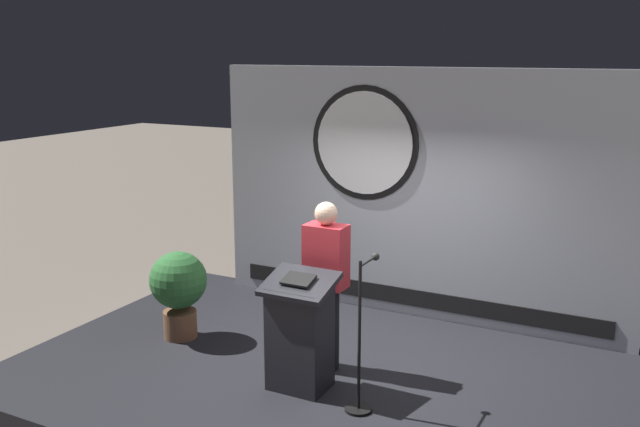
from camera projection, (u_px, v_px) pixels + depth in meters
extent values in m
plane|color=#6B6056|center=(345.00, 404.00, 6.88)|extent=(40.00, 40.00, 0.00)
cube|color=black|center=(345.00, 390.00, 6.85)|extent=(6.40, 4.00, 0.30)
cube|color=#B2B7C1|center=(416.00, 195.00, 8.09)|extent=(4.94, 0.10, 2.86)
cylinder|color=black|center=(364.00, 143.00, 8.20)|extent=(1.33, 0.02, 1.33)
cylinder|color=white|center=(364.00, 143.00, 8.19)|extent=(1.19, 0.02, 1.19)
cube|color=black|center=(411.00, 297.00, 8.31)|extent=(4.45, 0.02, 0.20)
cube|color=#26262B|center=(300.00, 338.00, 6.47)|extent=(0.52, 0.40, 0.98)
cube|color=#26262B|center=(299.00, 284.00, 6.35)|extent=(0.64, 0.49, 0.19)
cube|color=black|center=(298.00, 279.00, 6.33)|extent=(0.28, 0.20, 0.08)
cylinder|color=black|center=(326.00, 328.00, 6.89)|extent=(0.26, 0.26, 0.84)
cube|color=red|center=(326.00, 256.00, 6.73)|extent=(0.40, 0.24, 0.61)
sphere|color=beige|center=(326.00, 213.00, 6.63)|extent=(0.22, 0.22, 0.22)
cylinder|color=black|center=(358.00, 409.00, 6.15)|extent=(0.24, 0.24, 0.02)
cylinder|color=black|center=(359.00, 337.00, 6.00)|extent=(0.03, 0.03, 1.35)
cylinder|color=black|center=(368.00, 261.00, 6.00)|extent=(0.02, 0.32, 0.02)
sphere|color=#262626|center=(376.00, 257.00, 6.14)|extent=(0.07, 0.07, 0.07)
cylinder|color=brown|center=(180.00, 324.00, 7.69)|extent=(0.36, 0.36, 0.30)
sphere|color=#2D6B33|center=(178.00, 280.00, 7.58)|extent=(0.61, 0.61, 0.61)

